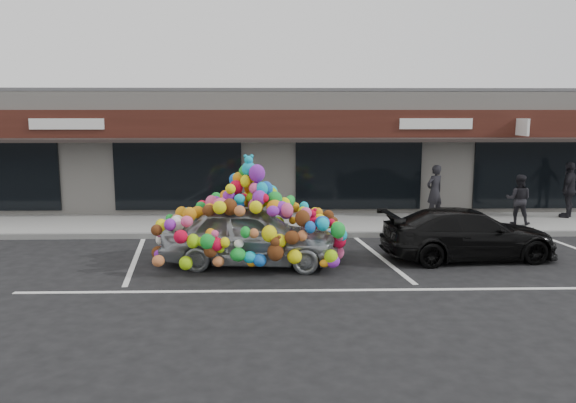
{
  "coord_description": "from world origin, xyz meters",
  "views": [
    {
      "loc": [
        0.17,
        -13.11,
        3.56
      ],
      "look_at": [
        0.54,
        1.4,
        1.22
      ],
      "focal_mm": 35.0,
      "sensor_mm": 36.0,
      "label": 1
    }
  ],
  "objects_px": {
    "pedestrian_a": "(435,191)",
    "pedestrian_c": "(569,190)",
    "toy_car": "(250,228)",
    "pedestrian_b": "(519,199)",
    "black_sedan": "(468,234)"
  },
  "relations": [
    {
      "from": "toy_car",
      "to": "black_sedan",
      "type": "xyz_separation_m",
      "value": [
        5.27,
        0.39,
        -0.25
      ]
    },
    {
      "from": "toy_car",
      "to": "pedestrian_b",
      "type": "relative_size",
      "value": 2.97
    },
    {
      "from": "black_sedan",
      "to": "toy_car",
      "type": "bearing_deg",
      "value": 89.06
    },
    {
      "from": "pedestrian_a",
      "to": "pedestrian_b",
      "type": "distance_m",
      "value": 2.51
    },
    {
      "from": "toy_car",
      "to": "pedestrian_c",
      "type": "height_order",
      "value": "toy_car"
    },
    {
      "from": "pedestrian_a",
      "to": "pedestrian_c",
      "type": "distance_m",
      "value": 4.36
    },
    {
      "from": "pedestrian_b",
      "to": "toy_car",
      "type": "bearing_deg",
      "value": 50.49
    },
    {
      "from": "toy_car",
      "to": "black_sedan",
      "type": "relative_size",
      "value": 1.07
    },
    {
      "from": "toy_car",
      "to": "pedestrian_a",
      "type": "distance_m",
      "value": 7.55
    },
    {
      "from": "pedestrian_a",
      "to": "pedestrian_b",
      "type": "relative_size",
      "value": 1.13
    },
    {
      "from": "pedestrian_a",
      "to": "pedestrian_c",
      "type": "relative_size",
      "value": 0.95
    },
    {
      "from": "pedestrian_a",
      "to": "pedestrian_c",
      "type": "height_order",
      "value": "pedestrian_c"
    },
    {
      "from": "pedestrian_b",
      "to": "pedestrian_c",
      "type": "bearing_deg",
      "value": -128.58
    },
    {
      "from": "toy_car",
      "to": "pedestrian_c",
      "type": "bearing_deg",
      "value": -58.69
    },
    {
      "from": "toy_car",
      "to": "pedestrian_b",
      "type": "xyz_separation_m",
      "value": [
        7.99,
        3.84,
        0.05
      ]
    }
  ]
}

